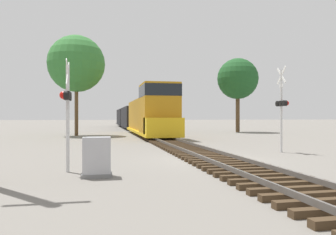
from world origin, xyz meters
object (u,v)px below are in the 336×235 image
object	(u,v)px
tree_far_right	(76,64)
relay_cabinet	(97,157)
crossing_signal_far	(282,105)
crossing_signal_near	(67,102)
tree_mid_background	(238,79)
freight_train	(135,117)

from	to	relation	value
tree_far_right	relay_cabinet	bearing A→B (deg)	-84.49
crossing_signal_far	tree_far_right	world-z (taller)	tree_far_right
crossing_signal_far	relay_cabinet	bearing A→B (deg)	121.50
crossing_signal_near	relay_cabinet	size ratio (longest dim) A/B	3.05
tree_mid_background	crossing_signal_far	bearing A→B (deg)	-108.07
crossing_signal_near	tree_mid_background	world-z (taller)	tree_mid_background
crossing_signal_near	relay_cabinet	world-z (taller)	crossing_signal_near
relay_cabinet	tree_far_right	world-z (taller)	tree_far_right
freight_train	crossing_signal_near	size ratio (longest dim) A/B	12.54
crossing_signal_near	tree_mid_background	size ratio (longest dim) A/B	0.42
crossing_signal_near	tree_far_right	bearing A→B (deg)	-176.56
freight_train	tree_far_right	xyz separation A→B (m)	(-7.15, -12.03, 5.34)
tree_far_right	crossing_signal_far	bearing A→B (deg)	-57.27
relay_cabinet	tree_far_right	distance (m)	24.68
relay_cabinet	tree_mid_background	bearing A→B (deg)	58.65
relay_cabinet	crossing_signal_near	bearing A→B (deg)	131.77
freight_train	crossing_signal_far	size ratio (longest dim) A/B	10.53
tree_mid_background	freight_train	bearing A→B (deg)	145.86
crossing_signal_near	relay_cabinet	distance (m)	2.34
freight_train	tree_far_right	distance (m)	14.98
crossing_signal_near	relay_cabinet	bearing A→B (deg)	41.98
freight_train	tree_mid_background	world-z (taller)	tree_mid_background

